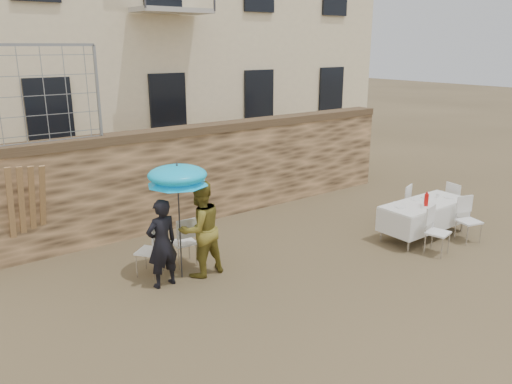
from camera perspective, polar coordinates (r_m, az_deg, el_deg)
ground at (r=7.93m, az=7.40°, el=-13.93°), size 80.00×80.00×0.00m
stone_wall at (r=11.35m, az=-10.11°, el=1.42°), size 13.00×0.50×2.20m
chain_link_fence at (r=10.06m, az=-26.33°, el=9.68°), size 3.20×0.06×1.80m
man_suit at (r=8.60m, az=-10.69°, el=-5.80°), size 0.60×0.42×1.56m
woman_dress at (r=8.89m, az=-6.39°, el=-4.21°), size 0.90×0.73×1.75m
umbrella at (r=8.53m, az=-8.96°, el=1.52°), size 1.05×1.05×1.94m
couple_chair_left at (r=9.18m, az=-12.13°, el=-6.45°), size 0.67×0.67×0.96m
couple_chair_right at (r=9.46m, az=-8.27°, el=-5.54°), size 0.52×0.52×0.96m
banquet_table at (r=11.24m, az=18.77°, el=-1.34°), size 2.10×0.85×0.78m
soda_bottle at (r=10.95m, az=18.89°, el=-0.85°), size 0.09×0.09×0.26m
table_chair_front_left at (r=10.45m, az=20.09°, el=-4.25°), size 0.57×0.57×0.96m
table_chair_front_right at (r=11.35m, az=23.19°, el=-2.97°), size 0.59×0.59×0.96m
table_chair_back at (r=11.91m, az=16.08°, el=-1.38°), size 0.61×0.61×0.96m
table_chair_side at (r=12.50m, az=21.99°, el=-1.12°), size 0.55×0.55×0.96m
wood_planks at (r=10.13m, az=-24.47°, el=-2.27°), size 0.70×0.20×2.00m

